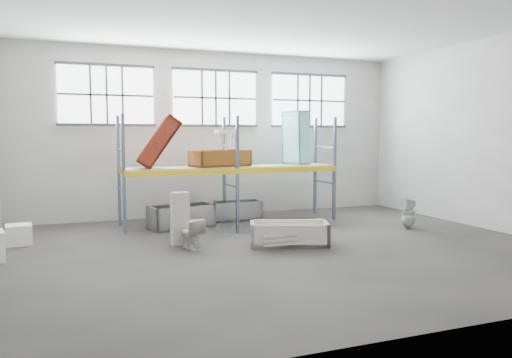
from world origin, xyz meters
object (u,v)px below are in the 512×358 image
toilet_beige (191,233)px  bucket (291,239)px  bathtub_beige (289,234)px  cistern_tall (180,218)px  rust_tub_flat (220,158)px  steel_tub_left (181,216)px  toilet_white (409,213)px  steel_tub_right (236,210)px  blue_tub_upright (296,138)px

toilet_beige → bucket: bearing=149.1°
bathtub_beige → cistern_tall: bearing=178.4°
bathtub_beige → rust_tub_flat: rust_tub_flat is taller
bathtub_beige → rust_tub_flat: size_ratio=1.06×
bathtub_beige → steel_tub_left: steel_tub_left is taller
toilet_white → toilet_beige: bearing=-83.3°
cistern_tall → bucket: 2.54m
bathtub_beige → toilet_white: size_ratio=2.12×
bathtub_beige → toilet_beige: 2.19m
cistern_tall → steel_tub_right: (2.28, 2.80, -0.33)m
steel_tub_left → bathtub_beige: bearing=-58.1°
toilet_beige → steel_tub_left: 2.50m
steel_tub_left → steel_tub_right: steel_tub_left is taller
toilet_beige → blue_tub_upright: bearing=-156.7°
rust_tub_flat → blue_tub_upright: bearing=3.5°
steel_tub_right → rust_tub_flat: size_ratio=0.89×
cistern_tall → blue_tub_upright: 5.18m
toilet_white → steel_tub_right: bearing=-124.0°
steel_tub_left → blue_tub_upright: bearing=8.9°
cistern_tall → steel_tub_left: size_ratio=0.72×
blue_tub_upright → steel_tub_right: bearing=173.1°
cistern_tall → steel_tub_left: bearing=74.2°
rust_tub_flat → blue_tub_upright: blue_tub_upright is taller
toilet_beige → steel_tub_right: bearing=-137.4°
bathtub_beige → steel_tub_right: steel_tub_right is taller
steel_tub_left → bucket: 3.58m
rust_tub_flat → toilet_beige: bearing=-118.1°
rust_tub_flat → blue_tub_upright: (2.41, 0.15, 0.57)m
cistern_tall → blue_tub_upright: size_ratio=0.75×
bathtub_beige → rust_tub_flat: (-0.59, 3.34, 1.56)m
bathtub_beige → blue_tub_upright: 4.48m
toilet_beige → bucket: toilet_beige is taller
bathtub_beige → bucket: bathtub_beige is taller
toilet_beige → toilet_white: bearing=168.1°
steel_tub_right → bucket: (-0.03, -3.90, -0.09)m
bathtub_beige → steel_tub_right: 3.71m
blue_tub_upright → toilet_white: bearing=-54.7°
cistern_tall → steel_tub_right: bearing=48.2°
toilet_white → bucket: (-3.85, -0.87, -0.24)m
bucket → blue_tub_upright: bearing=63.1°
steel_tub_right → rust_tub_flat: bearing=-147.7°
toilet_white → rust_tub_flat: bearing=-116.7°
toilet_white → bathtub_beige: bearing=-75.4°
blue_tub_upright → bucket: 4.68m
steel_tub_left → steel_tub_right: 1.97m
steel_tub_left → blue_tub_upright: size_ratio=1.04×
steel_tub_right → rust_tub_flat: 1.70m
bathtub_beige → steel_tub_left: (-1.82, 2.92, 0.05)m
steel_tub_right → rust_tub_flat: rust_tub_flat is taller
bathtub_beige → blue_tub_upright: bearing=82.5°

